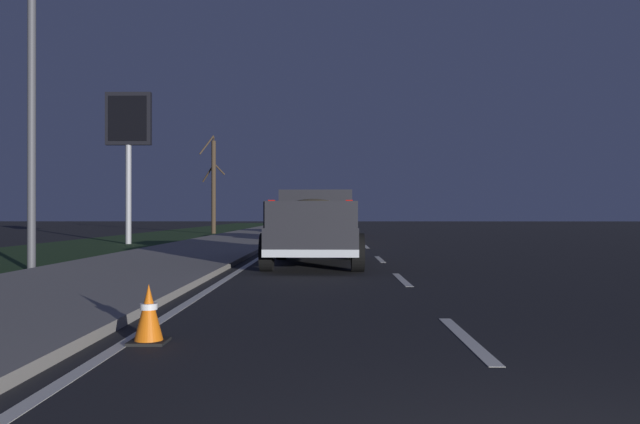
{
  "coord_description": "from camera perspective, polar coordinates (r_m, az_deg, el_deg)",
  "views": [
    {
      "loc": [
        -2.12,
        1.39,
        1.27
      ],
      "look_at": [
        16.04,
        1.67,
        1.31
      ],
      "focal_mm": 35.45,
      "sensor_mm": 36.0,
      "label": 1
    }
  ],
  "objects": [
    {
      "name": "bare_tree_far",
      "position": [
        40.42,
        -9.61,
        2.5
      ],
      "size": [
        1.3,
        1.46,
        6.21
      ],
      "color": "#423323",
      "rests_on": "ground"
    },
    {
      "name": "gas_price_sign",
      "position": [
        27.66,
        -16.91,
        7.03
      ],
      "size": [
        0.27,
        1.9,
        6.32
      ],
      "color": "#99999E",
      "rests_on": "ground"
    },
    {
      "name": "street_light_near",
      "position": [
        15.67,
        -23.61,
        13.14
      ],
      "size": [
        0.36,
        1.97,
        8.09
      ],
      "color": "#4C4C51",
      "rests_on": "ground"
    },
    {
      "name": "sedan_tan",
      "position": [
        27.37,
        -0.18,
        -1.15
      ],
      "size": [
        4.41,
        2.04,
        1.54
      ],
      "color": "#9E845B",
      "rests_on": "ground"
    },
    {
      "name": "pickup_truck",
      "position": [
        15.68,
        -0.44,
        -1.2
      ],
      "size": [
        5.45,
        2.33,
        1.87
      ],
      "color": "#232328",
      "rests_on": "ground"
    },
    {
      "name": "grass_verge",
      "position": [
        30.6,
        -16.84,
        -2.5
      ],
      "size": [
        108.0,
        6.0,
        0.01
      ],
      "primitive_type": "cube",
      "color": "#1E3819",
      "rests_on": "ground"
    },
    {
      "name": "lane_markings",
      "position": [
        31.52,
        -1.15,
        -2.44
      ],
      "size": [
        108.0,
        3.54,
        0.01
      ],
      "color": "silver",
      "rests_on": "ground"
    },
    {
      "name": "sedan_red",
      "position": [
        37.04,
        0.32,
        -0.88
      ],
      "size": [
        4.42,
        2.06,
        1.54
      ],
      "color": "maroon",
      "rests_on": "ground"
    },
    {
      "name": "sidewalk_shoulder",
      "position": [
        29.47,
        -7.53,
        -2.49
      ],
      "size": [
        108.0,
        4.0,
        0.12
      ],
      "primitive_type": "cube",
      "color": "gray",
      "rests_on": "ground"
    },
    {
      "name": "traffic_cone_near",
      "position": [
        6.49,
        -15.2,
        -8.89
      ],
      "size": [
        0.36,
        0.36,
        0.58
      ],
      "color": "black",
      "rests_on": "ground"
    },
    {
      "name": "ground",
      "position": [
        29.18,
        3.62,
        -2.63
      ],
      "size": [
        144.0,
        144.0,
        0.0
      ],
      "primitive_type": "plane",
      "color": "black"
    }
  ]
}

